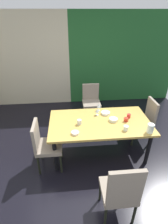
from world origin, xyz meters
The scene contains 18 objects.
ground_plane centered at (0.00, 0.00, -0.01)m, with size 6.22×5.25×0.02m, color black.
back_panel_interior centered at (-1.57, 2.58, 1.27)m, with size 3.08×0.10×2.54m, color beige.
garden_window_panel centered at (1.54, 2.58, 1.27)m, with size 3.13×0.10×2.54m, color #1F5527.
dining_table centered at (0.47, 0.24, 0.65)m, with size 1.86×1.02×0.72m.
chair_right_far centered at (1.48, 0.53, 0.53)m, with size 0.44×0.44×0.96m.
chair_left_near centered at (-0.54, -0.05, 0.52)m, with size 0.45×0.44×0.93m.
chair_head_far centered at (0.48, 1.57, 0.51)m, with size 0.44×0.45×0.90m.
chair_head_near centered at (0.50, -1.10, 0.56)m, with size 0.44×0.44×1.04m.
wine_glass_south centered at (0.45, 0.48, 0.82)m, with size 0.07×0.07×0.14m.
wine_glass_center centered at (0.52, 0.66, 0.83)m, with size 0.08×0.08×0.16m.
serving_bowl_left centered at (0.63, 0.50, 0.74)m, with size 0.17×0.17×0.04m, color white.
serving_bowl_near_shelf centered at (-0.01, -0.09, 0.74)m, with size 0.13×0.13×0.04m, color #F1DFCC.
serving_bowl_front centered at (0.72, 0.24, 0.75)m, with size 0.16×0.16×0.05m, color white.
cup_near_window centered at (0.95, 0.20, 0.76)m, with size 0.08×0.08×0.07m, color red.
cup_north centered at (0.08, 0.19, 0.77)m, with size 0.08×0.08×0.09m, color silver.
cup_right centered at (0.86, -0.07, 0.76)m, with size 0.08×0.08×0.09m, color white.
cup_west centered at (1.04, 0.32, 0.76)m, with size 0.07×0.07×0.08m, color red.
pitcher_corner centered at (1.25, -0.17, 0.80)m, with size 0.13×0.11×0.16m.
Camera 1 is at (-0.08, -2.43, 2.50)m, focal length 28.00 mm.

